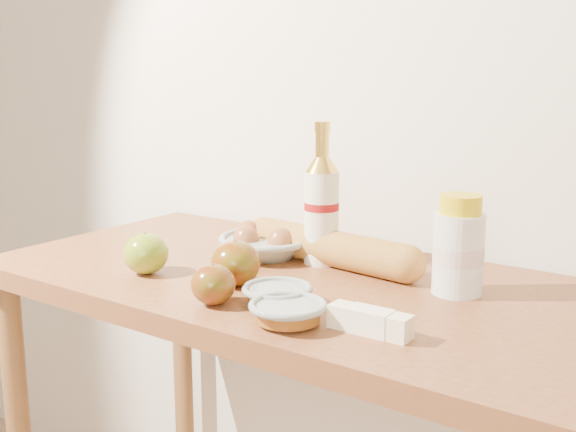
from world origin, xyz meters
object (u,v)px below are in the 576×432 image
object	(u,v)px
bourbon_bottle	(322,207)
egg_bowl	(266,243)
baguette	(330,248)
cream_bottle	(459,248)
table	(297,338)

from	to	relation	value
bourbon_bottle	egg_bowl	bearing A→B (deg)	-163.10
egg_bowl	baguette	size ratio (longest dim) A/B	0.58
bourbon_bottle	cream_bottle	bearing A→B (deg)	1.96
egg_bowl	table	bearing A→B (deg)	-30.90
egg_bowl	cream_bottle	bearing A→B (deg)	-0.41
bourbon_bottle	baguette	distance (m)	0.08
cream_bottle	table	bearing A→B (deg)	-147.40
egg_bowl	bourbon_bottle	bearing A→B (deg)	10.19
cream_bottle	bourbon_bottle	bearing A→B (deg)	-167.43
bourbon_bottle	egg_bowl	size ratio (longest dim) A/B	1.12
table	cream_bottle	bearing A→B (deg)	15.27
bourbon_bottle	cream_bottle	size ratio (longest dim) A/B	1.62
cream_bottle	egg_bowl	world-z (taller)	cream_bottle
table	baguette	bearing A→B (deg)	85.32
egg_bowl	baguette	world-z (taller)	baguette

